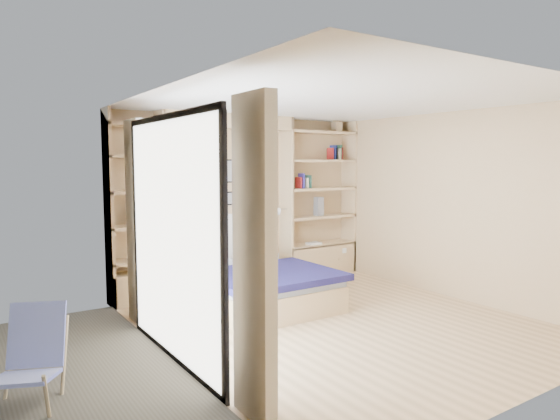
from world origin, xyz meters
TOP-DOWN VIEW (x-y plane):
  - ground at (0.00, 0.00)m, footprint 4.50×4.50m
  - room_shell at (-0.39, 1.52)m, footprint 4.50×4.50m
  - bed at (-0.39, 1.15)m, footprint 1.58×2.07m
  - photo_gallery at (-0.45, 2.22)m, footprint 1.48×0.02m
  - reading_lamps at (-0.30, 2.00)m, footprint 1.92×0.12m
  - shelf_decor at (1.10, 2.07)m, footprint 3.53×0.23m
  - deck_chair at (-3.18, -0.16)m, footprint 0.70×0.84m

SIDE VIEW (x-z plane):
  - ground at x=0.00m, z-range 0.00..0.00m
  - bed at x=-0.39m, z-range -0.27..0.80m
  - deck_chair at x=-3.18m, z-range -0.02..0.72m
  - room_shell at x=-0.39m, z-range -1.17..3.33m
  - reading_lamps at x=-0.30m, z-range 1.03..1.17m
  - photo_gallery at x=-0.45m, z-range 1.19..2.01m
  - shelf_decor at x=1.10m, z-range 0.68..2.71m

